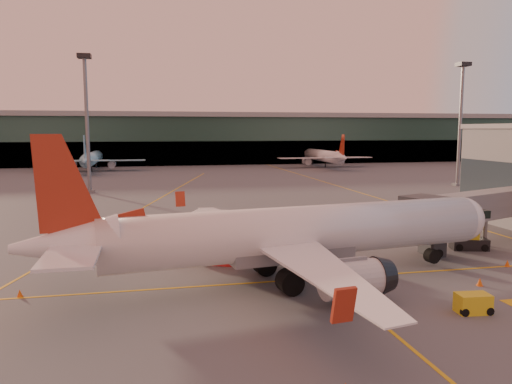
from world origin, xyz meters
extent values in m
plane|color=#4C4F54|center=(0.00, 0.00, 0.00)|extent=(600.00, 600.00, 0.00)
cube|color=gold|center=(0.00, 5.00, 0.01)|extent=(80.00, 0.25, 0.01)
cube|color=gold|center=(-10.00, 45.00, 0.01)|extent=(31.30, 115.98, 0.01)
cube|color=gold|center=(30.00, 70.00, 0.01)|extent=(0.25, 160.00, 0.01)
cube|color=gold|center=(5.00, -8.00, 0.01)|extent=(0.25, 30.00, 0.01)
cube|color=#19382D|center=(0.00, 142.00, 8.00)|extent=(400.00, 18.00, 16.00)
cube|color=gray|center=(0.00, 142.00, 16.80)|extent=(400.00, 20.00, 1.60)
cube|color=black|center=(0.00, 133.50, 4.00)|extent=(400.00, 1.00, 8.00)
cylinder|color=slate|center=(-20.00, 66.00, 12.50)|extent=(0.70, 0.70, 25.00)
cube|color=black|center=(-20.00, 66.00, 25.20)|extent=(2.40, 2.40, 0.80)
cube|color=slate|center=(-20.00, 66.00, 0.25)|extent=(1.60, 1.60, 0.50)
cylinder|color=slate|center=(55.00, 62.00, 12.50)|extent=(0.70, 0.70, 25.00)
cube|color=black|center=(55.00, 62.00, 25.20)|extent=(2.40, 2.40, 0.80)
cube|color=slate|center=(55.00, 62.00, 0.25)|extent=(1.60, 1.60, 0.50)
cylinder|color=white|center=(2.86, 4.78, 3.99)|extent=(31.32, 8.31, 3.99)
sphere|color=white|center=(18.24, 6.96, 3.99)|extent=(3.91, 3.91, 3.91)
cube|color=black|center=(19.36, 7.12, 4.49)|extent=(2.14, 2.82, 0.70)
cone|color=white|center=(-14.40, 2.34, 4.29)|extent=(7.28, 4.71, 3.79)
cube|color=white|center=(-13.54, -0.99, 4.39)|extent=(3.23, 6.44, 0.20)
cylinder|color=silver|center=(4.46, -1.11, 1.79)|extent=(4.49, 3.15, 2.59)
cylinder|color=black|center=(0.97, 1.90, 0.90)|extent=(1.97, 1.63, 1.79)
cylinder|color=black|center=(0.97, 1.90, 1.45)|extent=(0.36, 0.36, 1.10)
cube|color=white|center=(-14.50, 5.76, 4.39)|extent=(4.88, 7.08, 0.20)
cylinder|color=silver|center=(2.76, 10.89, 1.79)|extent=(4.49, 3.15, 2.59)
cylinder|color=black|center=(0.24, 7.03, 0.90)|extent=(1.97, 1.63, 1.79)
cylinder|color=black|center=(0.24, 7.03, 1.45)|extent=(0.36, 0.36, 1.10)
cube|color=slate|center=(1.73, 4.62, 2.69)|extent=(10.20, 4.54, 1.60)
cylinder|color=black|center=(15.24, 6.54, 0.90)|extent=(1.36, 0.97, 1.26)
cube|color=slate|center=(24.70, 12.29, 4.29)|extent=(19.56, 9.84, 2.70)
cube|color=#2D3035|center=(15.91, 9.17, 4.29)|extent=(4.42, 4.42, 3.00)
cube|color=#2D3035|center=(17.41, 10.07, 1.20)|extent=(1.60, 2.40, 2.40)
cylinder|color=black|center=(17.41, 8.97, 0.40)|extent=(0.80, 0.40, 0.80)
cylinder|color=black|center=(17.41, 11.17, 0.40)|extent=(0.80, 0.40, 0.80)
cylinder|color=slate|center=(24.70, 12.29, 1.49)|extent=(0.50, 0.50, 2.99)
cube|color=#B4191A|center=(-2.05, 11.14, 0.77)|extent=(3.99, 3.58, 1.54)
cube|color=silver|center=(-2.33, 11.27, 3.18)|extent=(6.47, 4.75, 2.87)
cylinder|color=black|center=(-4.23, 10.76, 0.46)|extent=(0.99, 0.70, 0.92)
cylinder|color=black|center=(-0.86, 9.27, 0.46)|extent=(0.99, 0.70, 0.92)
cube|color=gold|center=(11.65, -4.23, 0.64)|extent=(2.24, 1.47, 1.28)
cylinder|color=black|center=(10.76, -4.68, 0.27)|extent=(0.55, 0.31, 0.53)
cylinder|color=black|center=(12.45, -4.84, 0.27)|extent=(0.55, 0.31, 0.53)
cube|color=black|center=(22.25, 11.29, 0.56)|extent=(3.82, 2.71, 1.12)
cube|color=gold|center=(22.25, 11.29, 1.32)|extent=(1.81, 1.95, 0.91)
cylinder|color=black|center=(20.86, 10.85, 0.35)|extent=(0.77, 0.49, 0.71)
cylinder|color=black|center=(23.19, 10.17, 0.35)|extent=(0.77, 0.49, 0.71)
cone|color=#DD590B|center=(21.60, 4.96, 0.29)|extent=(0.45, 0.45, 0.58)
cube|color=#DD590B|center=(21.60, 4.96, 0.02)|extent=(0.39, 0.39, 0.03)
cone|color=#DD590B|center=(-18.12, 5.30, 0.27)|extent=(0.42, 0.42, 0.54)
cube|color=#DD590B|center=(-18.12, 5.30, 0.01)|extent=(0.37, 0.37, 0.03)
cone|color=#DD590B|center=(-0.15, 22.16, 0.24)|extent=(0.38, 0.38, 0.48)
cube|color=#DD590B|center=(-0.15, 22.16, 0.01)|extent=(0.32, 0.32, 0.03)
cone|color=#DD590B|center=(15.76, 0.68, 0.31)|extent=(0.48, 0.48, 0.61)
cube|color=#DD590B|center=(15.76, 0.68, 0.02)|extent=(0.42, 0.42, 0.03)
camera|label=1|loc=(-8.76, -31.95, 11.93)|focal=35.00mm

